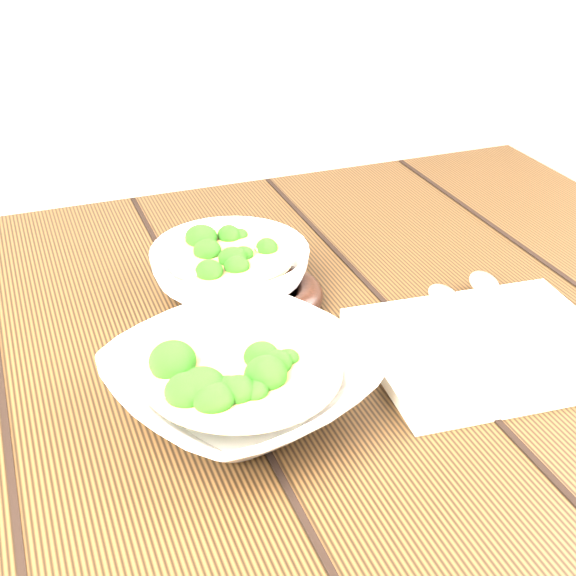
{
  "coord_description": "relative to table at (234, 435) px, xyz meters",
  "views": [
    {
      "loc": [
        -0.18,
        -0.65,
        1.19
      ],
      "look_at": [
        0.06,
        -0.0,
        0.8
      ],
      "focal_mm": 50.0,
      "sensor_mm": 36.0,
      "label": 1
    }
  ],
  "objects": [
    {
      "name": "table",
      "position": [
        0.0,
        0.0,
        0.0
      ],
      "size": [
        1.2,
        0.8,
        0.75
      ],
      "color": "#33200E",
      "rests_on": "ground"
    },
    {
      "name": "soup_bowl_front",
      "position": [
        -0.02,
        -0.11,
        0.15
      ],
      "size": [
        0.28,
        0.28,
        0.06
      ],
      "color": "silver",
      "rests_on": "table"
    },
    {
      "name": "soup_bowl_back",
      "position": [
        0.03,
        0.09,
        0.15
      ],
      "size": [
        0.2,
        0.2,
        0.06
      ],
      "color": "silver",
      "rests_on": "table"
    },
    {
      "name": "trivet",
      "position": [
        0.06,
        0.05,
        0.13
      ],
      "size": [
        0.12,
        0.12,
        0.03
      ],
      "primitive_type": "torus",
      "rotation": [
        0.0,
        0.0,
        -0.05
      ],
      "color": "black",
      "rests_on": "table"
    },
    {
      "name": "napkin",
      "position": [
        0.23,
        -0.11,
        0.13
      ],
      "size": [
        0.25,
        0.22,
        0.01
      ],
      "primitive_type": "cube",
      "rotation": [
        0.0,
        0.0,
        -0.09
      ],
      "color": "#BFB59E",
      "rests_on": "table"
    },
    {
      "name": "spoon_left",
      "position": [
        0.22,
        -0.06,
        0.14
      ],
      "size": [
        0.05,
        0.2,
        0.01
      ],
      "color": "#B8B2A3",
      "rests_on": "napkin"
    },
    {
      "name": "spoon_right",
      "position": [
        0.27,
        -0.05,
        0.14
      ],
      "size": [
        0.09,
        0.19,
        0.01
      ],
      "color": "#B8B2A3",
      "rests_on": "napkin"
    }
  ]
}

